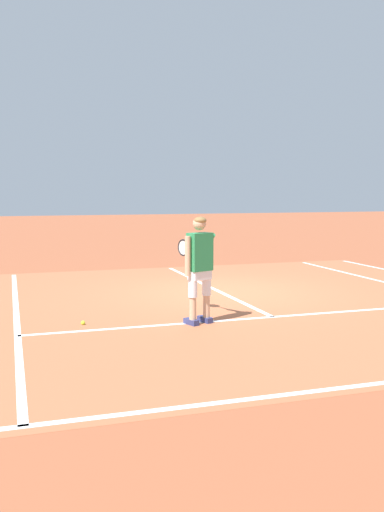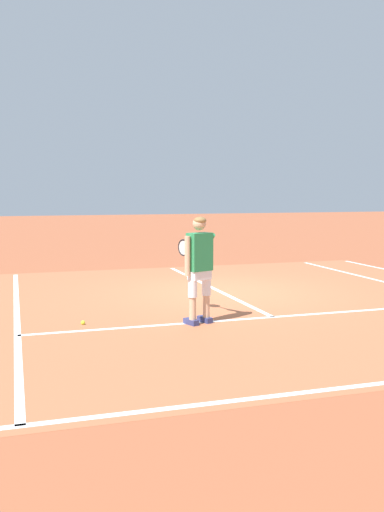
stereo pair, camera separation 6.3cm
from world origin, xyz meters
name	(u,v)px [view 2 (the right image)]	position (x,y,z in m)	size (l,w,h in m)	color
ground_plane	(220,292)	(0.00, 0.00, 0.00)	(80.00, 80.00, 0.00)	#9E5133
court_inner_surface	(239,301)	(0.00, -1.05, 0.00)	(10.98, 10.19, 0.00)	#B2603D
line_service	(273,317)	(0.00, -2.56, 0.00)	(8.23, 0.10, 0.01)	white
line_centre_service	(210,287)	(0.00, 0.64, 0.00)	(0.10, 6.40, 0.01)	white
line_singles_left	(17,314)	(-4.12, -1.05, 0.00)	(0.10, 9.79, 0.01)	white
tennis_player	(199,262)	(-1.33, -2.62, 0.99)	(0.58, 1.23, 1.71)	navy
tennis_ball_near_feet	(83,323)	(-3.11, -2.14, 0.03)	(0.07, 0.07, 0.07)	#CCE02D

